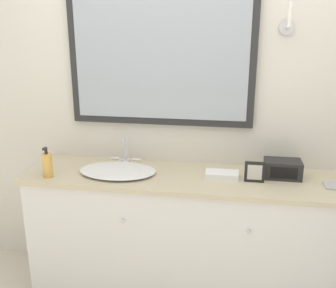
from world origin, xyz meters
TOP-DOWN VIEW (x-y plane):
  - wall_back at (-0.01, 0.58)m, footprint 8.00×0.18m
  - vanity_counter at (0.00, 0.30)m, footprint 2.08×0.52m
  - sink_basin at (-0.45, 0.28)m, footprint 0.49×0.38m
  - soap_bottle at (-0.86, 0.14)m, footprint 0.06×0.06m
  - appliance_box at (0.56, 0.37)m, footprint 0.22×0.14m
  - picture_frame at (0.39, 0.26)m, footprint 0.12×0.01m
  - hand_towel_near_sink at (0.20, 0.30)m, footprint 0.20×0.12m

SIDE VIEW (x-z plane):
  - vanity_counter at x=0.00m, z-range 0.00..0.85m
  - hand_towel_near_sink at x=0.20m, z-range 0.85..0.89m
  - sink_basin at x=-0.45m, z-range 0.78..0.96m
  - appliance_box at x=0.56m, z-range 0.85..0.96m
  - picture_frame at x=0.39m, z-range 0.85..0.98m
  - soap_bottle at x=-0.86m, z-range 0.83..1.03m
  - wall_back at x=-0.01m, z-range 0.01..2.56m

